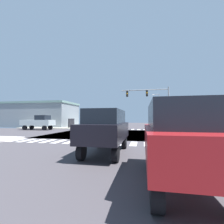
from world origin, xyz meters
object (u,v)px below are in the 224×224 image
at_px(street_lamp, 158,107).
at_px(bank_building, 41,115).
at_px(sedan_queued_3, 119,120).
at_px(traffic_signal_mast, 150,98).
at_px(sedan_crossing_2, 115,122).
at_px(suv_outer_2, 179,135).
at_px(suv_trailing_1, 106,127).
at_px(pickup_middle_1, 39,122).
at_px(sedan_nearside_1, 112,121).

distance_m(street_lamp, bank_building, 27.31).
xyz_separation_m(street_lamp, sedan_queued_3, (-12.57, 19.79, -3.55)).
relative_size(bank_building, sedan_queued_3, 3.81).
bearing_deg(traffic_signal_mast, bank_building, 167.65).
height_order(sedan_crossing_2, suv_outer_2, suv_outer_2).
height_order(sedan_queued_3, suv_outer_2, suv_outer_2).
bearing_deg(street_lamp, suv_trailing_1, -100.11).
distance_m(sedan_queued_3, pickup_middle_1, 37.51).
distance_m(street_lamp, sedan_crossing_2, 11.68).
bearing_deg(sedan_queued_3, bank_building, 64.73).
bearing_deg(sedan_queued_3, suv_outer_2, 100.42).
xyz_separation_m(sedan_nearside_1, suv_outer_2, (10.00, -40.50, 0.28)).
bearing_deg(bank_building, sedan_crossing_2, 9.59).
height_order(street_lamp, suv_trailing_1, street_lamp).
bearing_deg(pickup_middle_1, traffic_signal_mast, 100.90).
bearing_deg(traffic_signal_mast, street_lamp, 79.57).
distance_m(sedan_nearside_1, sedan_queued_3, 13.90).
height_order(sedan_nearside_1, pickup_middle_1, pickup_middle_1).
bearing_deg(sedan_nearside_1, sedan_queued_3, -90.00).
relative_size(traffic_signal_mast, sedan_crossing_2, 1.75).
xyz_separation_m(traffic_signal_mast, sedan_queued_3, (-10.07, 33.36, -3.99)).
distance_m(sedan_queued_3, suv_trailing_1, 51.51).
bearing_deg(suv_trailing_1, sedan_crossing_2, 98.90).
height_order(bank_building, suv_trailing_1, bank_building).
bearing_deg(suv_outer_2, sedan_queued_3, 100.42).
distance_m(traffic_signal_mast, pickup_middle_1, 18.32).
relative_size(suv_trailing_1, suv_outer_2, 1.00).
bearing_deg(sedan_crossing_2, sedan_nearside_1, -75.47).
bearing_deg(street_lamp, pickup_middle_1, -139.84).
height_order(sedan_queued_3, pickup_middle_1, pickup_middle_1).
bearing_deg(bank_building, traffic_signal_mast, -12.35).
bearing_deg(sedan_crossing_2, traffic_signal_mast, 131.90).
height_order(traffic_signal_mast, sedan_crossing_2, traffic_signal_mast).
xyz_separation_m(street_lamp, pickup_middle_1, (-20.09, -16.95, -3.38)).
height_order(traffic_signal_mast, street_lamp, street_lamp).
distance_m(bank_building, pickup_middle_1, 10.39).
height_order(pickup_middle_1, suv_outer_2, pickup_middle_1).
xyz_separation_m(traffic_signal_mast, suv_outer_2, (-0.07, -21.05, -3.71)).
xyz_separation_m(street_lamp, suv_trailing_1, (-5.57, -31.24, -3.28)).
xyz_separation_m(traffic_signal_mast, sedan_crossing_2, (-7.07, 7.88, -3.99)).
bearing_deg(suv_trailing_1, traffic_signal_mast, 80.14).
distance_m(sedan_crossing_2, sedan_queued_3, 25.65).
relative_size(street_lamp, suv_outer_2, 1.69).
height_order(street_lamp, pickup_middle_1, street_lamp).
relative_size(street_lamp, pickup_middle_1, 1.52).
xyz_separation_m(suv_trailing_1, pickup_middle_1, (-14.53, 14.28, -0.10)).
distance_m(bank_building, suv_outer_2, 35.08).
relative_size(street_lamp, sedan_queued_3, 1.81).
relative_size(street_lamp, suv_trailing_1, 1.69).
bearing_deg(sedan_nearside_1, sedan_crossing_2, 104.53).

